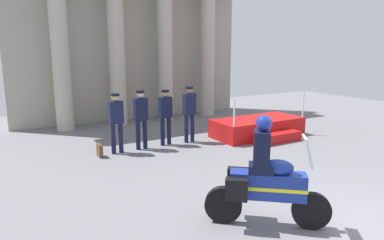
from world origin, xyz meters
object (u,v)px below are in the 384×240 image
object	(u,v)px
officer_in_row_0	(116,118)
officer_in_row_2	(165,113)
reviewing_stand	(259,128)
officer_in_row_1	(141,115)
briefcase_on_ground	(100,151)
officer_in_row_3	(189,110)
motorcycle_with_rider	(263,181)

from	to	relation	value
officer_in_row_0	officer_in_row_2	bearing A→B (deg)	-175.42
officer_in_row_0	officer_in_row_2	world-z (taller)	officer_in_row_0
reviewing_stand	officer_in_row_1	distance (m)	4.14
officer_in_row_2	reviewing_stand	bearing A→B (deg)	169.84
officer_in_row_0	briefcase_on_ground	xyz separation A→B (m)	(-0.54, -0.10, -0.83)
officer_in_row_1	reviewing_stand	bearing A→B (deg)	172.88
reviewing_stand	officer_in_row_3	size ratio (longest dim) A/B	1.75
officer_in_row_2	officer_in_row_3	world-z (taller)	officer_in_row_3
officer_in_row_0	officer_in_row_1	world-z (taller)	officer_in_row_1
officer_in_row_3	briefcase_on_ground	xyz separation A→B (m)	(-2.92, -0.13, -0.87)
reviewing_stand	briefcase_on_ground	world-z (taller)	reviewing_stand
officer_in_row_1	officer_in_row_3	size ratio (longest dim) A/B	0.98
officer_in_row_0	officer_in_row_1	distance (m)	0.76
officer_in_row_2	briefcase_on_ground	xyz separation A→B (m)	(-2.13, -0.20, -0.83)
motorcycle_with_rider	officer_in_row_3	bearing A→B (deg)	112.56
officer_in_row_3	officer_in_row_1	bearing A→B (deg)	0.24
officer_in_row_0	motorcycle_with_rider	world-z (taller)	motorcycle_with_rider
officer_in_row_0	officer_in_row_2	size ratio (longest dim) A/B	1.00
reviewing_stand	officer_in_row_0	xyz separation A→B (m)	(-4.80, 0.52, 0.72)
officer_in_row_1	motorcycle_with_rider	bearing A→B (deg)	90.82
officer_in_row_3	officer_in_row_2	bearing A→B (deg)	-4.66
reviewing_stand	officer_in_row_2	world-z (taller)	officer_in_row_2
reviewing_stand	motorcycle_with_rider	bearing A→B (deg)	-130.29
briefcase_on_ground	officer_in_row_2	bearing A→B (deg)	5.46
officer_in_row_3	briefcase_on_ground	distance (m)	3.05
officer_in_row_2	motorcycle_with_rider	bearing A→B (deg)	82.11
officer_in_row_0	motorcycle_with_rider	xyz separation A→B (m)	(0.76, -5.29, -0.22)
officer_in_row_3	motorcycle_with_rider	world-z (taller)	motorcycle_with_rider
motorcycle_with_rider	briefcase_on_ground	bearing A→B (deg)	143.60
officer_in_row_1	briefcase_on_ground	distance (m)	1.56
officer_in_row_2	motorcycle_with_rider	distance (m)	5.46
officer_in_row_0	officer_in_row_2	distance (m)	1.59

